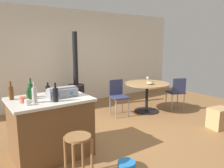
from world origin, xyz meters
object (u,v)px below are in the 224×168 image
wine_glass (148,78)px  serving_bowl (150,83)px  dining_table (147,90)px  bottle_4 (29,95)px  folding_chair_far (177,91)px  bottle_3 (48,90)px  folding_chair_near (118,94)px  bottle_2 (11,93)px  wood_stove (76,90)px  toolbox (62,92)px  kitchen_island (51,127)px  bottle_0 (34,95)px  cup_1 (23,100)px  cup_0 (28,102)px  bottle_1 (31,90)px  wooden_stool (78,148)px  bottle_5 (56,94)px  cardboard_box (220,118)px

wine_glass → serving_bowl: 0.33m
dining_table → bottle_4: bearing=-167.9°
folding_chair_far → bottle_3: size_ratio=4.54×
folding_chair_near → bottle_2: 2.69m
wood_stove → bottle_2: size_ratio=7.42×
toolbox → serving_bowl: toolbox is taller
kitchen_island → bottle_0: bearing=-149.0°
kitchen_island → cup_1: 0.64m
toolbox → cup_0: size_ratio=4.27×
dining_table → bottle_1: (-3.02, -0.56, 0.46)m
wooden_stool → folding_chair_near: folding_chair_near is taller
wood_stove → bottle_5: size_ratio=7.45×
folding_chair_far → cup_0: cup_0 is taller
wooden_stool → bottle_2: bearing=116.0°
bottle_4 → wood_stove: bearing=48.9°
wood_stove → bottle_1: bearing=-131.6°
folding_chair_near → wood_stove: 1.24m
bottle_5 → wine_glass: (2.90, 1.12, -0.17)m
folding_chair_near → folding_chair_far: (1.47, -0.60, 0.01)m
folding_chair_near → wooden_stool: bearing=-137.2°
kitchen_island → bottle_3: 0.61m
kitchen_island → bottle_1: size_ratio=3.95×
bottle_1 → cup_0: bearing=-110.7°
cardboard_box → bottle_3: bearing=159.3°
bottle_1 → bottle_3: size_ratio=1.55×
folding_chair_near → wood_stove: wood_stove is taller
dining_table → bottle_0: bearing=-163.3°
bottle_1 → cup_0: size_ratio=2.83×
folding_chair_far → serving_bowl: (-0.78, 0.21, 0.26)m
kitchen_island → bottle_1: bottle_1 is taller
bottle_0 → bottle_5: 0.29m
bottle_4 → folding_chair_far: bearing=4.2°
kitchen_island → cardboard_box: size_ratio=2.71×
wood_stove → bottle_1: wood_stove is taller
bottle_2 → bottle_4: bearing=-30.0°
folding_chair_far → toolbox: size_ratio=1.94×
bottle_3 → cardboard_box: 3.50m
wooden_stool → toolbox: 1.00m
bottle_2 → folding_chair_far: bearing=2.2°
toolbox → dining_table: bearing=17.3°
folding_chair_far → cardboard_box: size_ratio=2.01×
dining_table → wine_glass: 0.31m
folding_chair_near → toolbox: size_ratio=1.92×
cup_0 → bottle_5: bearing=-5.4°
bottle_0 → bottle_5: size_ratio=1.10×
bottle_2 → toolbox: bearing=-22.0°
wooden_stool → wine_glass: (2.87, 1.73, 0.40)m
wood_stove → bottle_1: (-1.64, -1.85, 0.54)m
kitchen_island → cup_1: bearing=-172.3°
serving_bowl → toolbox: bearing=-165.8°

